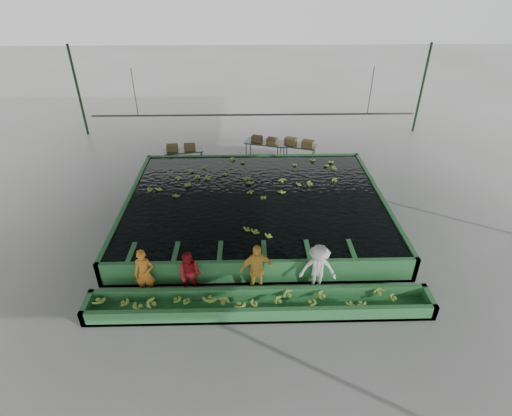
{
  "coord_description": "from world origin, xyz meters",
  "views": [
    {
      "loc": [
        -0.31,
        -11.92,
        8.7
      ],
      "look_at": [
        0.0,
        0.5,
        1.0
      ],
      "focal_mm": 28.0,
      "sensor_mm": 36.0,
      "label": 1
    }
  ],
  "objects_px": {
    "sorting_trough": "(260,305)",
    "box_stack_mid": "(264,142)",
    "packing_table_mid": "(267,151)",
    "worker_b": "(190,274)",
    "packing_table_left": "(184,158)",
    "box_stack_right": "(299,145)",
    "worker_a": "(144,273)",
    "worker_c": "(256,270)",
    "worker_d": "(318,269)",
    "box_stack_left": "(181,150)",
    "flotation_tank": "(255,207)",
    "packing_table_right": "(296,153)"
  },
  "relations": [
    {
      "from": "sorting_trough",
      "to": "box_stack_mid",
      "type": "relative_size",
      "value": 7.6
    },
    {
      "from": "packing_table_mid",
      "to": "worker_b",
      "type": "bearing_deg",
      "value": -105.95
    },
    {
      "from": "worker_b",
      "to": "packing_table_left",
      "type": "height_order",
      "value": "worker_b"
    },
    {
      "from": "worker_b",
      "to": "box_stack_right",
      "type": "distance_m",
      "value": 10.32
    },
    {
      "from": "sorting_trough",
      "to": "worker_a",
      "type": "bearing_deg",
      "value": 166.76
    },
    {
      "from": "worker_a",
      "to": "worker_b",
      "type": "xyz_separation_m",
      "value": [
        1.34,
        0.0,
        -0.06
      ]
    },
    {
      "from": "worker_a",
      "to": "worker_b",
      "type": "height_order",
      "value": "worker_a"
    },
    {
      "from": "worker_b",
      "to": "packing_table_mid",
      "type": "height_order",
      "value": "worker_b"
    },
    {
      "from": "worker_b",
      "to": "worker_c",
      "type": "xyz_separation_m",
      "value": [
        1.99,
        0.0,
        0.13
      ]
    },
    {
      "from": "worker_d",
      "to": "packing_table_mid",
      "type": "xyz_separation_m",
      "value": [
        -1.08,
        9.63,
        -0.36
      ]
    },
    {
      "from": "box_stack_left",
      "to": "box_stack_right",
      "type": "distance_m",
      "value": 5.82
    },
    {
      "from": "packing_table_left",
      "to": "box_stack_left",
      "type": "distance_m",
      "value": 0.44
    },
    {
      "from": "packing_table_left",
      "to": "box_stack_mid",
      "type": "relative_size",
      "value": 1.43
    },
    {
      "from": "flotation_tank",
      "to": "packing_table_right",
      "type": "bearing_deg",
      "value": 66.96
    },
    {
      "from": "flotation_tank",
      "to": "sorting_trough",
      "type": "height_order",
      "value": "flotation_tank"
    },
    {
      "from": "worker_b",
      "to": "box_stack_right",
      "type": "height_order",
      "value": "worker_b"
    },
    {
      "from": "sorting_trough",
      "to": "box_stack_left",
      "type": "distance_m",
      "value": 10.41
    },
    {
      "from": "worker_b",
      "to": "box_stack_left",
      "type": "height_order",
      "value": "worker_b"
    },
    {
      "from": "flotation_tank",
      "to": "packing_table_mid",
      "type": "bearing_deg",
      "value": 82.59
    },
    {
      "from": "worker_a",
      "to": "packing_table_mid",
      "type": "xyz_separation_m",
      "value": [
        4.09,
        9.63,
        -0.32
      ]
    },
    {
      "from": "packing_table_right",
      "to": "box_stack_left",
      "type": "relative_size",
      "value": 1.43
    },
    {
      "from": "box_stack_right",
      "to": "box_stack_left",
      "type": "bearing_deg",
      "value": -176.28
    },
    {
      "from": "worker_a",
      "to": "worker_d",
      "type": "xyz_separation_m",
      "value": [
        5.18,
        0.0,
        0.04
      ]
    },
    {
      "from": "packing_table_right",
      "to": "box_stack_right",
      "type": "height_order",
      "value": "box_stack_right"
    },
    {
      "from": "flotation_tank",
      "to": "box_stack_mid",
      "type": "height_order",
      "value": "box_stack_mid"
    },
    {
      "from": "sorting_trough",
      "to": "worker_c",
      "type": "xyz_separation_m",
      "value": [
        -0.07,
        0.8,
        0.63
      ]
    },
    {
      "from": "worker_b",
      "to": "worker_a",
      "type": "bearing_deg",
      "value": -165.89
    },
    {
      "from": "box_stack_right",
      "to": "flotation_tank",
      "type": "bearing_deg",
      "value": -114.39
    },
    {
      "from": "box_stack_left",
      "to": "flotation_tank",
      "type": "bearing_deg",
      "value": -53.1
    },
    {
      "from": "worker_d",
      "to": "worker_a",
      "type": "bearing_deg",
      "value": -173.69
    },
    {
      "from": "worker_c",
      "to": "packing_table_mid",
      "type": "height_order",
      "value": "worker_c"
    },
    {
      "from": "sorting_trough",
      "to": "worker_b",
      "type": "distance_m",
      "value": 2.26
    },
    {
      "from": "packing_table_left",
      "to": "box_stack_mid",
      "type": "bearing_deg",
      "value": 7.94
    },
    {
      "from": "sorting_trough",
      "to": "box_stack_right",
      "type": "height_order",
      "value": "box_stack_right"
    },
    {
      "from": "packing_table_mid",
      "to": "box_stack_right",
      "type": "relative_size",
      "value": 1.48
    },
    {
      "from": "box_stack_left",
      "to": "box_stack_right",
      "type": "xyz_separation_m",
      "value": [
        5.8,
        0.38,
        0.03
      ]
    },
    {
      "from": "worker_d",
      "to": "box_stack_right",
      "type": "xyz_separation_m",
      "value": [
        0.51,
        9.35,
        0.04
      ]
    },
    {
      "from": "packing_table_left",
      "to": "box_stack_right",
      "type": "bearing_deg",
      "value": 3.54
    },
    {
      "from": "box_stack_left",
      "to": "packing_table_mid",
      "type": "bearing_deg",
      "value": 8.79
    },
    {
      "from": "flotation_tank",
      "to": "worker_a",
      "type": "relative_size",
      "value": 6.19
    },
    {
      "from": "worker_c",
      "to": "box_stack_right",
      "type": "bearing_deg",
      "value": 62.31
    },
    {
      "from": "flotation_tank",
      "to": "packing_table_right",
      "type": "relative_size",
      "value": 5.1
    },
    {
      "from": "box_stack_left",
      "to": "box_stack_mid",
      "type": "distance_m",
      "value": 4.13
    },
    {
      "from": "worker_c",
      "to": "packing_table_mid",
      "type": "relative_size",
      "value": 0.82
    },
    {
      "from": "worker_c",
      "to": "worker_a",
      "type": "bearing_deg",
      "value": 166.49
    },
    {
      "from": "packing_table_right",
      "to": "box_stack_left",
      "type": "height_order",
      "value": "box_stack_left"
    },
    {
      "from": "packing_table_left",
      "to": "box_stack_right",
      "type": "height_order",
      "value": "box_stack_right"
    },
    {
      "from": "worker_c",
      "to": "flotation_tank",
      "type": "bearing_deg",
      "value": 75.52
    },
    {
      "from": "worker_c",
      "to": "packing_table_left",
      "type": "relative_size",
      "value": 0.94
    },
    {
      "from": "packing_table_mid",
      "to": "packing_table_right",
      "type": "xyz_separation_m",
      "value": [
        1.49,
        -0.18,
        -0.04
      ]
    }
  ]
}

